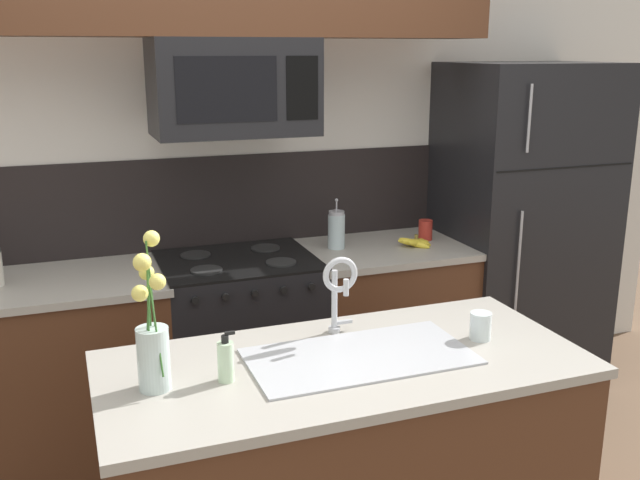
{
  "coord_description": "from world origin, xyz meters",
  "views": [
    {
      "loc": [
        -0.78,
        -2.4,
        1.93
      ],
      "look_at": [
        0.2,
        0.27,
        1.16
      ],
      "focal_mm": 40.0,
      "sensor_mm": 36.0,
      "label": 1
    }
  ],
  "objects_px": {
    "banana_bunch": "(416,242)",
    "stove_range": "(240,345)",
    "sink_faucet": "(339,285)",
    "drinking_glass": "(480,326)",
    "coffee_tin": "(425,230)",
    "microwave": "(233,87)",
    "dish_soap_bottle": "(226,361)",
    "french_press": "(336,230)",
    "refrigerator": "(519,229)",
    "flower_vase": "(153,345)"
  },
  "relations": [
    {
      "from": "refrigerator",
      "to": "drinking_glass",
      "type": "height_order",
      "value": "refrigerator"
    },
    {
      "from": "sink_faucet",
      "to": "flower_vase",
      "type": "relative_size",
      "value": 0.61
    },
    {
      "from": "sink_faucet",
      "to": "french_press",
      "type": "bearing_deg",
      "value": 68.87
    },
    {
      "from": "stove_range",
      "to": "sink_faucet",
      "type": "distance_m",
      "value": 1.24
    },
    {
      "from": "microwave",
      "to": "coffee_tin",
      "type": "xyz_separation_m",
      "value": [
        1.07,
        0.07,
        -0.79
      ]
    },
    {
      "from": "drinking_glass",
      "to": "flower_vase",
      "type": "distance_m",
      "value": 1.16
    },
    {
      "from": "banana_bunch",
      "to": "flower_vase",
      "type": "distance_m",
      "value": 1.93
    },
    {
      "from": "sink_faucet",
      "to": "dish_soap_bottle",
      "type": "xyz_separation_m",
      "value": [
        -0.47,
        -0.21,
        -0.13
      ]
    },
    {
      "from": "stove_range",
      "to": "refrigerator",
      "type": "height_order",
      "value": "refrigerator"
    },
    {
      "from": "stove_range",
      "to": "sink_faucet",
      "type": "height_order",
      "value": "sink_faucet"
    },
    {
      "from": "microwave",
      "to": "dish_soap_bottle",
      "type": "xyz_separation_m",
      "value": [
        -0.35,
        -1.25,
        -0.78
      ]
    },
    {
      "from": "banana_bunch",
      "to": "coffee_tin",
      "type": "relative_size",
      "value": 1.73
    },
    {
      "from": "coffee_tin",
      "to": "dish_soap_bottle",
      "type": "height_order",
      "value": "dish_soap_bottle"
    },
    {
      "from": "microwave",
      "to": "dish_soap_bottle",
      "type": "distance_m",
      "value": 1.51
    },
    {
      "from": "flower_vase",
      "to": "french_press",
      "type": "bearing_deg",
      "value": 49.47
    },
    {
      "from": "refrigerator",
      "to": "banana_bunch",
      "type": "distance_m",
      "value": 0.71
    },
    {
      "from": "french_press",
      "to": "flower_vase",
      "type": "bearing_deg",
      "value": -130.53
    },
    {
      "from": "sink_faucet",
      "to": "drinking_glass",
      "type": "distance_m",
      "value": 0.53
    },
    {
      "from": "dish_soap_bottle",
      "to": "stove_range",
      "type": "bearing_deg",
      "value": 74.59
    },
    {
      "from": "coffee_tin",
      "to": "sink_faucet",
      "type": "bearing_deg",
      "value": -130.8
    },
    {
      "from": "coffee_tin",
      "to": "drinking_glass",
      "type": "height_order",
      "value": "coffee_tin"
    },
    {
      "from": "banana_bunch",
      "to": "drinking_glass",
      "type": "xyz_separation_m",
      "value": [
        -0.37,
        -1.19,
        0.03
      ]
    },
    {
      "from": "banana_bunch",
      "to": "dish_soap_bottle",
      "type": "distance_m",
      "value": 1.78
    },
    {
      "from": "refrigerator",
      "to": "dish_soap_bottle",
      "type": "relative_size",
      "value": 11.25
    },
    {
      "from": "microwave",
      "to": "banana_bunch",
      "type": "bearing_deg",
      "value": -2.33
    },
    {
      "from": "french_press",
      "to": "refrigerator",
      "type": "bearing_deg",
      "value": -2.07
    },
    {
      "from": "refrigerator",
      "to": "sink_faucet",
      "type": "xyz_separation_m",
      "value": [
        -1.54,
        -1.07,
        0.18
      ]
    },
    {
      "from": "french_press",
      "to": "dish_soap_bottle",
      "type": "distance_m",
      "value": 1.6
    },
    {
      "from": "dish_soap_bottle",
      "to": "french_press",
      "type": "bearing_deg",
      "value": 55.92
    },
    {
      "from": "stove_range",
      "to": "flower_vase",
      "type": "height_order",
      "value": "flower_vase"
    },
    {
      "from": "french_press",
      "to": "drinking_glass",
      "type": "xyz_separation_m",
      "value": [
        0.04,
        -1.31,
        -0.05
      ]
    },
    {
      "from": "drinking_glass",
      "to": "flower_vase",
      "type": "height_order",
      "value": "flower_vase"
    },
    {
      "from": "flower_vase",
      "to": "drinking_glass",
      "type": "bearing_deg",
      "value": -0.45
    },
    {
      "from": "stove_range",
      "to": "refrigerator",
      "type": "relative_size",
      "value": 0.5
    },
    {
      "from": "microwave",
      "to": "coffee_tin",
      "type": "bearing_deg",
      "value": 3.8
    },
    {
      "from": "refrigerator",
      "to": "french_press",
      "type": "xyz_separation_m",
      "value": [
        -1.11,
        0.04,
        0.08
      ]
    },
    {
      "from": "stove_range",
      "to": "french_press",
      "type": "height_order",
      "value": "french_press"
    },
    {
      "from": "banana_bunch",
      "to": "dish_soap_bottle",
      "type": "xyz_separation_m",
      "value": [
        -1.31,
        -1.21,
        0.05
      ]
    },
    {
      "from": "refrigerator",
      "to": "banana_bunch",
      "type": "bearing_deg",
      "value": -173.5
    },
    {
      "from": "stove_range",
      "to": "french_press",
      "type": "xyz_separation_m",
      "value": [
        0.55,
        0.06,
        0.55
      ]
    },
    {
      "from": "dish_soap_bottle",
      "to": "flower_vase",
      "type": "xyz_separation_m",
      "value": [
        -0.22,
        0.02,
        0.08
      ]
    },
    {
      "from": "microwave",
      "to": "flower_vase",
      "type": "distance_m",
      "value": 1.52
    },
    {
      "from": "coffee_tin",
      "to": "banana_bunch",
      "type": "bearing_deg",
      "value": -135.97
    },
    {
      "from": "banana_bunch",
      "to": "stove_range",
      "type": "bearing_deg",
      "value": 176.42
    },
    {
      "from": "coffee_tin",
      "to": "flower_vase",
      "type": "height_order",
      "value": "flower_vase"
    },
    {
      "from": "drinking_glass",
      "to": "stove_range",
      "type": "bearing_deg",
      "value": 115.12
    },
    {
      "from": "french_press",
      "to": "coffee_tin",
      "type": "bearing_deg",
      "value": -1.1
    },
    {
      "from": "stove_range",
      "to": "dish_soap_bottle",
      "type": "relative_size",
      "value": 5.64
    },
    {
      "from": "drinking_glass",
      "to": "coffee_tin",
      "type": "bearing_deg",
      "value": 69.71
    },
    {
      "from": "stove_range",
      "to": "refrigerator",
      "type": "xyz_separation_m",
      "value": [
        1.66,
        0.02,
        0.47
      ]
    }
  ]
}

